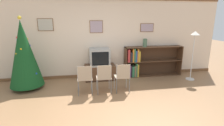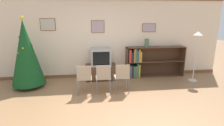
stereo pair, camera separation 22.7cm
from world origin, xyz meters
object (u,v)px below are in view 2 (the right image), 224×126
(tv_console, at_px, (101,72))
(folding_chair_left, at_px, (84,78))
(christmas_tree, at_px, (26,53))
(folding_chair_right, at_px, (122,76))
(folding_chair_center, at_px, (103,77))
(vase, at_px, (147,43))
(television, at_px, (101,57))
(bookshelf, at_px, (145,62))
(standing_lamp, at_px, (197,43))

(tv_console, relative_size, folding_chair_left, 1.23)
(christmas_tree, xyz_separation_m, tv_console, (2.18, 0.42, -0.78))
(tv_console, distance_m, folding_chair_left, 1.29)
(christmas_tree, relative_size, tv_console, 2.06)
(folding_chair_right, bearing_deg, folding_chair_left, 180.00)
(folding_chair_left, bearing_deg, folding_chair_center, 0.00)
(folding_chair_center, distance_m, vase, 2.13)
(television, distance_m, bookshelf, 1.57)
(folding_chair_left, relative_size, vase, 2.88)
(folding_chair_left, distance_m, folding_chair_center, 0.51)
(television, height_order, vase, vase)
(folding_chair_left, relative_size, bookshelf, 0.40)
(folding_chair_left, height_order, bookshelf, bookshelf)
(television, xyz_separation_m, folding_chair_left, (-0.51, -1.16, -0.30))
(christmas_tree, distance_m, folding_chair_left, 1.91)
(vase, bearing_deg, folding_chair_center, -141.87)
(tv_console, height_order, standing_lamp, standing_lamp)
(bookshelf, relative_size, standing_lamp, 1.27)
(vase, bearing_deg, tv_console, -177.15)
(folding_chair_center, bearing_deg, christmas_tree, 161.24)
(christmas_tree, height_order, folding_chair_right, christmas_tree)
(folding_chair_left, distance_m, vase, 2.54)
(television, relative_size, bookshelf, 0.32)
(television, height_order, standing_lamp, standing_lamp)
(folding_chair_right, height_order, bookshelf, bookshelf)
(folding_chair_left, xyz_separation_m, folding_chair_center, (0.51, 0.00, 0.00))
(folding_chair_right, bearing_deg, folding_chair_center, 180.00)
(folding_chair_center, bearing_deg, folding_chair_left, 180.00)
(tv_console, height_order, vase, vase)
(folding_chair_center, bearing_deg, standing_lamp, 11.87)
(christmas_tree, height_order, television, christmas_tree)
(tv_console, relative_size, folding_chair_right, 1.23)
(folding_chair_left, distance_m, bookshelf, 2.42)
(folding_chair_right, height_order, standing_lamp, standing_lamp)
(folding_chair_right, height_order, vase, vase)
(bookshelf, bearing_deg, folding_chair_left, -148.20)
(vase, bearing_deg, standing_lamp, -22.81)
(folding_chair_center, distance_m, folding_chair_right, 0.51)
(television, distance_m, folding_chair_right, 1.30)
(tv_console, bearing_deg, television, -90.00)
(folding_chair_center, bearing_deg, television, 90.00)
(folding_chair_left, xyz_separation_m, standing_lamp, (3.53, 0.63, 0.77))
(tv_console, bearing_deg, folding_chair_center, -90.00)
(tv_console, distance_m, television, 0.53)
(folding_chair_left, bearing_deg, vase, 30.63)
(christmas_tree, bearing_deg, folding_chair_right, -15.38)
(christmas_tree, distance_m, folding_chair_right, 2.85)
(folding_chair_left, height_order, standing_lamp, standing_lamp)
(tv_console, relative_size, vase, 3.56)
(christmas_tree, distance_m, tv_console, 2.36)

